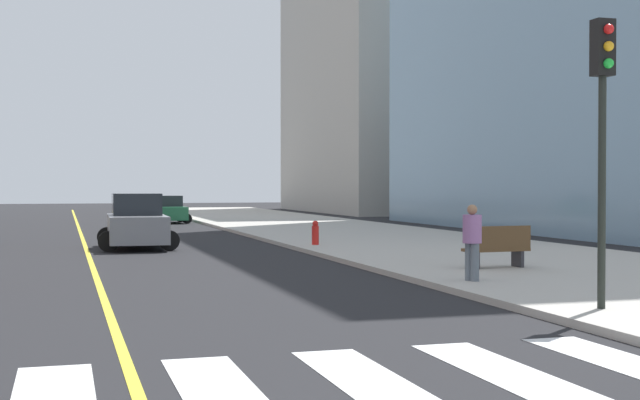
# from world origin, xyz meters

# --- Properties ---
(sidewalk_kerb_east) EXTENTS (10.00, 120.00, 0.15)m
(sidewalk_kerb_east) POSITION_xyz_m (12.20, 20.00, 0.07)
(sidewalk_kerb_east) COLOR #B2ADA3
(sidewalk_kerb_east) RESTS_ON ground
(crosswalk_paint) EXTENTS (13.50, 4.00, 0.01)m
(crosswalk_paint) POSITION_xyz_m (0.00, 4.00, 0.01)
(crosswalk_paint) COLOR silver
(crosswalk_paint) RESTS_ON ground
(lane_divider_paint) EXTENTS (0.16, 80.00, 0.01)m
(lane_divider_paint) POSITION_xyz_m (0.00, 40.00, 0.01)
(lane_divider_paint) COLOR yellow
(lane_divider_paint) RESTS_ON ground
(parking_garage_concrete) EXTENTS (18.00, 24.00, 27.26)m
(parking_garage_concrete) POSITION_xyz_m (29.15, 66.88, 13.63)
(parking_garage_concrete) COLOR #B2ADA3
(parking_garage_concrete) RESTS_ON ground
(car_green_second) EXTENTS (2.50, 3.89, 1.70)m
(car_green_second) POSITION_xyz_m (5.49, 48.54, 0.80)
(car_green_second) COLOR #236B42
(car_green_second) RESTS_ON ground
(car_gray_fourth) EXTENTS (2.93, 4.62, 2.04)m
(car_gray_fourth) POSITION_xyz_m (1.81, 27.03, 0.95)
(car_gray_fourth) COLOR slate
(car_gray_fourth) RESTS_ON ground
(traffic_light_near_corner) EXTENTS (0.36, 0.41, 5.13)m
(traffic_light_near_corner) POSITION_xyz_m (8.37, 7.63, 3.74)
(traffic_light_near_corner) COLOR black
(traffic_light_near_corner) RESTS_ON sidewalk_kerb_east
(park_bench) EXTENTS (1.83, 0.68, 1.12)m
(park_bench) POSITION_xyz_m (10.25, 14.99, 0.69)
(park_bench) COLOR brown
(park_bench) RESTS_ON sidewalk_kerb_east
(pedestrian_waiting_east) EXTENTS (0.43, 0.43, 1.75)m
(pedestrian_waiting_east) POSITION_xyz_m (8.19, 12.36, 1.12)
(pedestrian_waiting_east) COLOR slate
(pedestrian_waiting_east) RESTS_ON sidewalk_kerb_east
(fire_hydrant) EXTENTS (0.26, 0.26, 0.89)m
(fire_hydrant) POSITION_xyz_m (8.12, 24.99, 0.58)
(fire_hydrant) COLOR red
(fire_hydrant) RESTS_ON sidewalk_kerb_east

